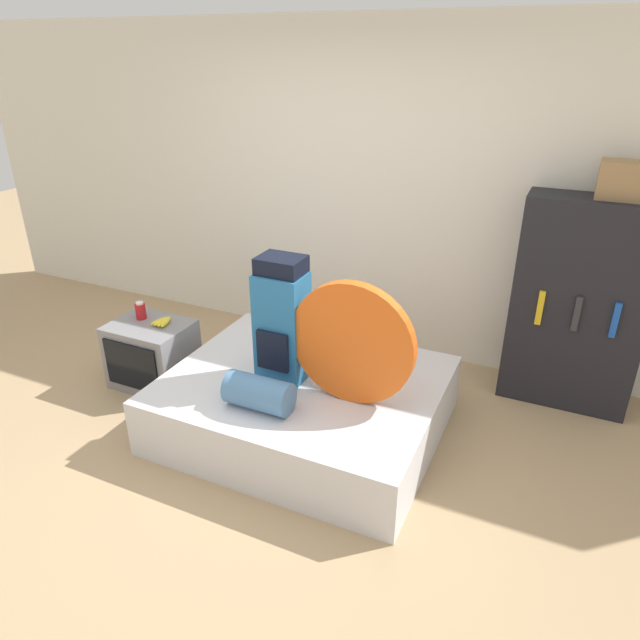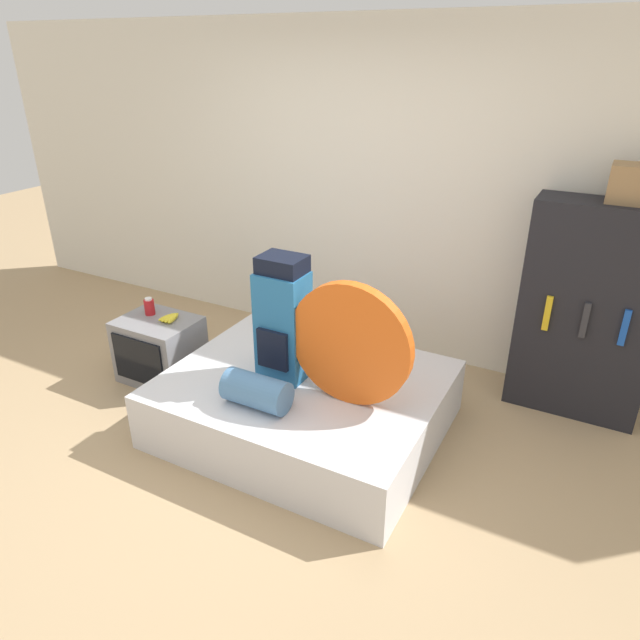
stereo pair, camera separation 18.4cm
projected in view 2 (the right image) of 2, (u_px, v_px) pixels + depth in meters
ground_plane at (236, 464)px, 3.57m from camera, size 16.00×16.00×0.00m
wall_back at (369, 194)px, 4.56m from camera, size 8.00×0.05×2.60m
bed at (305, 403)px, 3.84m from camera, size 1.76×1.46×0.39m
backpack at (283, 320)px, 3.61m from camera, size 0.31×0.27×0.83m
tent_bag at (350, 344)px, 3.36m from camera, size 0.78×0.07×0.78m
sleeping_roll at (257, 391)px, 3.42m from camera, size 0.41×0.21×0.21m
television at (160, 349)px, 4.41m from camera, size 0.58×0.47×0.50m
canister at (149, 307)px, 4.37m from camera, size 0.08×0.08×0.14m
banana_bunch at (171, 318)px, 4.30m from camera, size 0.14×0.17×0.04m
bookshelf at (587, 312)px, 3.84m from camera, size 0.87×0.36×1.50m
cardboard_box at (637, 184)px, 3.44m from camera, size 0.31×0.23×0.23m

